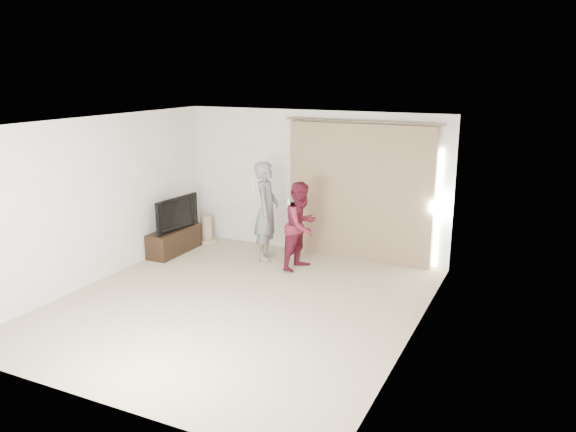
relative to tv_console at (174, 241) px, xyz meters
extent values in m
plane|color=#B9AB8B|center=(2.27, -1.56, -0.23)|extent=(5.50, 5.50, 0.00)
cube|color=white|center=(2.27, 1.19, 1.07)|extent=(5.00, 0.04, 2.60)
cube|color=white|center=(-0.23, -1.56, 1.07)|extent=(0.04, 5.50, 2.60)
cube|color=white|center=(-0.22, -1.16, 0.97)|extent=(0.02, 0.08, 0.12)
cube|color=white|center=(-0.22, -2.46, 0.07)|extent=(0.02, 0.08, 0.12)
cube|color=silver|center=(2.27, -1.56, 2.37)|extent=(5.00, 5.50, 0.01)
cube|color=#927659|center=(3.17, 1.12, 0.97)|extent=(2.60, 0.10, 2.40)
cylinder|color=#70644D|center=(3.17, 1.12, 2.21)|extent=(2.80, 0.03, 0.03)
cube|color=white|center=(4.53, 1.16, 0.82)|extent=(0.08, 0.04, 2.00)
cube|color=black|center=(0.00, 0.00, 0.00)|extent=(0.41, 1.17, 0.45)
imported|color=black|center=(0.00, 0.00, 0.53)|extent=(0.24, 1.07, 0.61)
cylinder|color=tan|center=(0.17, 0.84, -0.19)|extent=(0.40, 0.40, 0.07)
cylinder|color=tan|center=(0.17, 0.84, 0.07)|extent=(0.22, 0.22, 0.46)
imported|color=slate|center=(1.70, 0.44, 0.65)|extent=(0.56, 0.72, 1.76)
cube|color=white|center=(1.52, 0.34, 1.12)|extent=(0.04, 0.04, 0.14)
cube|color=white|center=(1.52, 0.56, 1.00)|extent=(0.05, 0.05, 0.09)
imported|color=maroon|center=(2.46, 0.23, 0.52)|extent=(0.71, 0.83, 1.50)
cube|color=white|center=(2.28, 0.13, 0.92)|extent=(0.04, 0.04, 0.14)
cube|color=white|center=(2.28, 0.35, 0.82)|extent=(0.05, 0.05, 0.09)
camera|label=1|loc=(6.15, -8.04, 3.04)|focal=35.00mm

